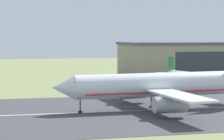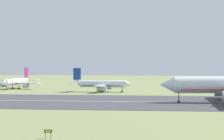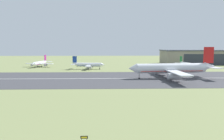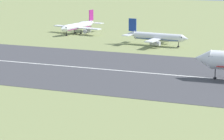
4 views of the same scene
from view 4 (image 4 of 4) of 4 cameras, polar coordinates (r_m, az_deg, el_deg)
name	(u,v)px [view 4 (image 4 of 4)]	position (r m, az deg, el deg)	size (l,w,h in m)	color
runway_strip	(191,77)	(143.31, 8.46, -0.71)	(366.02, 53.66, 0.06)	#3D3D42
runway_centreline	(191,76)	(143.30, 8.46, -0.70)	(329.42, 0.70, 0.01)	silver
airplane_parked_west	(78,26)	(220.99, -3.68, 4.71)	(22.61, 23.74, 9.07)	silver
airplane_parked_east	(157,37)	(191.35, 4.88, 3.56)	(23.88, 19.90, 9.28)	silver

